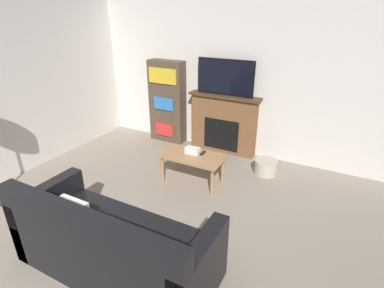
{
  "coord_description": "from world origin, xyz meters",
  "views": [
    {
      "loc": [
        1.79,
        -1.09,
        2.5
      ],
      "look_at": [
        -0.05,
        2.42,
        0.72
      ],
      "focal_mm": 28.0,
      "sensor_mm": 36.0,
      "label": 1
    }
  ],
  "objects_px": {
    "tv": "(225,77)",
    "storage_basket": "(266,167)",
    "couch": "(113,246)",
    "bookshelf": "(167,102)",
    "coffee_table": "(192,159)",
    "fireplace": "(224,124)"
  },
  "relations": [
    {
      "from": "tv",
      "to": "storage_basket",
      "type": "relative_size",
      "value": 2.83
    },
    {
      "from": "tv",
      "to": "couch",
      "type": "xyz_separation_m",
      "value": [
        0.13,
        -3.21,
        -1.11
      ]
    },
    {
      "from": "bookshelf",
      "to": "storage_basket",
      "type": "distance_m",
      "value": 2.34
    },
    {
      "from": "couch",
      "to": "coffee_table",
      "type": "bearing_deg",
      "value": 93.19
    },
    {
      "from": "fireplace",
      "to": "tv",
      "type": "distance_m",
      "value": 0.87
    },
    {
      "from": "coffee_table",
      "to": "bookshelf",
      "type": "distance_m",
      "value": 1.82
    },
    {
      "from": "fireplace",
      "to": "coffee_table",
      "type": "relative_size",
      "value": 1.37
    },
    {
      "from": "coffee_table",
      "to": "storage_basket",
      "type": "bearing_deg",
      "value": 40.35
    },
    {
      "from": "tv",
      "to": "bookshelf",
      "type": "bearing_deg",
      "value": -179.88
    },
    {
      "from": "bookshelf",
      "to": "coffee_table",
      "type": "bearing_deg",
      "value": -45.75
    },
    {
      "from": "tv",
      "to": "coffee_table",
      "type": "xyz_separation_m",
      "value": [
        0.02,
        -1.27,
        -1.03
      ]
    },
    {
      "from": "bookshelf",
      "to": "couch",
      "type": "bearing_deg",
      "value": -67.26
    },
    {
      "from": "coffee_table",
      "to": "fireplace",
      "type": "bearing_deg",
      "value": 90.92
    },
    {
      "from": "couch",
      "to": "bookshelf",
      "type": "distance_m",
      "value": 3.52
    },
    {
      "from": "tv",
      "to": "storage_basket",
      "type": "distance_m",
      "value": 1.69
    },
    {
      "from": "couch",
      "to": "storage_basket",
      "type": "xyz_separation_m",
      "value": [
        0.84,
        2.75,
        -0.2
      ]
    },
    {
      "from": "fireplace",
      "to": "coffee_table",
      "type": "xyz_separation_m",
      "value": [
        0.02,
        -1.29,
        -0.16
      ]
    },
    {
      "from": "coffee_table",
      "to": "tv",
      "type": "bearing_deg",
      "value": 90.93
    },
    {
      "from": "couch",
      "to": "bookshelf",
      "type": "height_order",
      "value": "bookshelf"
    },
    {
      "from": "tv",
      "to": "couch",
      "type": "bearing_deg",
      "value": -87.7
    },
    {
      "from": "coffee_table",
      "to": "storage_basket",
      "type": "relative_size",
      "value": 2.63
    },
    {
      "from": "fireplace",
      "to": "storage_basket",
      "type": "distance_m",
      "value": 1.17
    }
  ]
}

